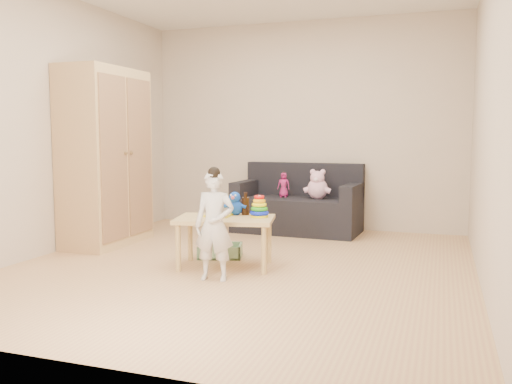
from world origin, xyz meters
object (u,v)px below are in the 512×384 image
at_px(sofa, 297,215).
at_px(toddler, 214,227).
at_px(play_table, 225,242).
at_px(wardrobe, 106,157).

bearing_deg(sofa, toddler, -89.05).
bearing_deg(play_table, wardrobe, 161.03).
bearing_deg(wardrobe, sofa, 38.18).
bearing_deg(toddler, wardrobe, 141.68).
relative_size(wardrobe, play_table, 2.20).
bearing_deg(sofa, wardrobe, -139.07).
xyz_separation_m(sofa, play_table, (-0.16, -1.93, 0.01)).
bearing_deg(wardrobe, play_table, -18.97).
distance_m(sofa, play_table, 1.94).
bearing_deg(toddler, sofa, 80.12).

